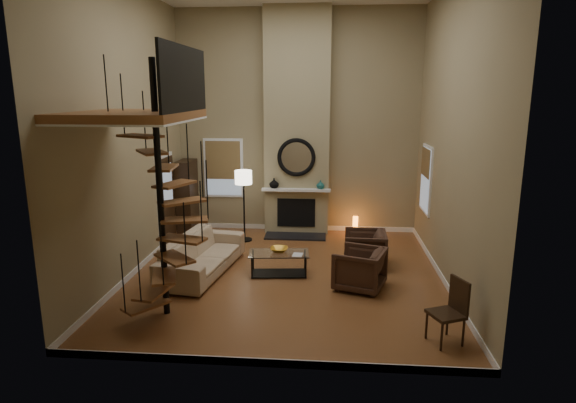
# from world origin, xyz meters

# --- Properties ---
(ground) EXTENTS (6.00, 6.50, 0.01)m
(ground) POSITION_xyz_m (0.00, 0.00, -0.01)
(ground) COLOR #965D30
(ground) RESTS_ON ground
(back_wall) EXTENTS (6.00, 0.02, 5.50)m
(back_wall) POSITION_xyz_m (0.00, 3.25, 2.75)
(back_wall) COLOR #94855F
(back_wall) RESTS_ON ground
(front_wall) EXTENTS (6.00, 0.02, 5.50)m
(front_wall) POSITION_xyz_m (0.00, -3.25, 2.75)
(front_wall) COLOR #94855F
(front_wall) RESTS_ON ground
(left_wall) EXTENTS (0.02, 6.50, 5.50)m
(left_wall) POSITION_xyz_m (-3.00, 0.00, 2.75)
(left_wall) COLOR #94855F
(left_wall) RESTS_ON ground
(right_wall) EXTENTS (0.02, 6.50, 5.50)m
(right_wall) POSITION_xyz_m (3.00, 0.00, 2.75)
(right_wall) COLOR #94855F
(right_wall) RESTS_ON ground
(baseboard_back) EXTENTS (6.00, 0.02, 0.12)m
(baseboard_back) POSITION_xyz_m (0.00, 3.24, 0.06)
(baseboard_back) COLOR white
(baseboard_back) RESTS_ON ground
(baseboard_front) EXTENTS (6.00, 0.02, 0.12)m
(baseboard_front) POSITION_xyz_m (0.00, -3.24, 0.06)
(baseboard_front) COLOR white
(baseboard_front) RESTS_ON ground
(baseboard_left) EXTENTS (0.02, 6.50, 0.12)m
(baseboard_left) POSITION_xyz_m (-2.99, 0.00, 0.06)
(baseboard_left) COLOR white
(baseboard_left) RESTS_ON ground
(baseboard_right) EXTENTS (0.02, 6.50, 0.12)m
(baseboard_right) POSITION_xyz_m (2.99, 0.00, 0.06)
(baseboard_right) COLOR white
(baseboard_right) RESTS_ON ground
(chimney_breast) EXTENTS (1.60, 0.38, 5.50)m
(chimney_breast) POSITION_xyz_m (0.00, 3.06, 2.75)
(chimney_breast) COLOR #968962
(chimney_breast) RESTS_ON ground
(hearth) EXTENTS (1.50, 0.60, 0.04)m
(hearth) POSITION_xyz_m (0.00, 2.57, 0.02)
(hearth) COLOR black
(hearth) RESTS_ON ground
(firebox) EXTENTS (0.95, 0.02, 0.72)m
(firebox) POSITION_xyz_m (0.00, 2.86, 0.55)
(firebox) COLOR black
(firebox) RESTS_ON chimney_breast
(mantel) EXTENTS (1.70, 0.18, 0.06)m
(mantel) POSITION_xyz_m (0.00, 2.78, 1.15)
(mantel) COLOR white
(mantel) RESTS_ON chimney_breast
(mirror_frame) EXTENTS (0.94, 0.10, 0.94)m
(mirror_frame) POSITION_xyz_m (0.00, 2.84, 1.95)
(mirror_frame) COLOR black
(mirror_frame) RESTS_ON chimney_breast
(mirror_disc) EXTENTS (0.80, 0.01, 0.80)m
(mirror_disc) POSITION_xyz_m (0.00, 2.85, 1.95)
(mirror_disc) COLOR white
(mirror_disc) RESTS_ON chimney_breast
(vase_left) EXTENTS (0.24, 0.24, 0.25)m
(vase_left) POSITION_xyz_m (-0.55, 2.82, 1.30)
(vase_left) COLOR black
(vase_left) RESTS_ON mantel
(vase_right) EXTENTS (0.20, 0.20, 0.21)m
(vase_right) POSITION_xyz_m (0.60, 2.82, 1.28)
(vase_right) COLOR #1A5B59
(vase_right) RESTS_ON mantel
(window_back) EXTENTS (1.02, 0.06, 1.52)m
(window_back) POSITION_xyz_m (-1.90, 3.22, 1.62)
(window_back) COLOR white
(window_back) RESTS_ON back_wall
(window_right) EXTENTS (0.06, 1.02, 1.52)m
(window_right) POSITION_xyz_m (2.97, 2.00, 1.63)
(window_right) COLOR white
(window_right) RESTS_ON right_wall
(entry_door) EXTENTS (0.10, 1.05, 2.16)m
(entry_door) POSITION_xyz_m (-2.95, 1.80, 1.05)
(entry_door) COLOR white
(entry_door) RESTS_ON ground
(loft) EXTENTS (1.70, 2.20, 1.09)m
(loft) POSITION_xyz_m (-2.04, -1.80, 3.24)
(loft) COLOR brown
(loft) RESTS_ON left_wall
(spiral_stair) EXTENTS (1.47, 1.47, 4.06)m
(spiral_stair) POSITION_xyz_m (-1.78, -1.79, 1.78)
(spiral_stair) COLOR black
(spiral_stair) RESTS_ON ground
(hutch) EXTENTS (0.38, 0.80, 1.78)m
(hutch) POSITION_xyz_m (-2.77, 2.83, 0.95)
(hutch) COLOR black
(hutch) RESTS_ON ground
(sofa) EXTENTS (1.31, 2.55, 0.71)m
(sofa) POSITION_xyz_m (-1.68, 0.03, 0.40)
(sofa) COLOR tan
(sofa) RESTS_ON ground
(armchair_near) EXTENTS (0.88, 0.86, 0.78)m
(armchair_near) POSITION_xyz_m (1.64, 0.68, 0.35)
(armchair_near) COLOR #42291E
(armchair_near) RESTS_ON ground
(armchair_far) EXTENTS (1.08, 1.07, 0.78)m
(armchair_far) POSITION_xyz_m (1.46, -0.50, 0.35)
(armchair_far) COLOR #42291E
(armchair_far) RESTS_ON ground
(coffee_table) EXTENTS (1.22, 0.69, 0.44)m
(coffee_table) POSITION_xyz_m (-0.15, 0.04, 0.28)
(coffee_table) COLOR silver
(coffee_table) RESTS_ON ground
(bowl) EXTENTS (0.35, 0.35, 0.09)m
(bowl) POSITION_xyz_m (-0.15, 0.09, 0.50)
(bowl) COLOR gold
(bowl) RESTS_ON coffee_table
(book) EXTENTS (0.21, 0.27, 0.02)m
(book) POSITION_xyz_m (0.20, -0.11, 0.46)
(book) COLOR gray
(book) RESTS_ON coffee_table
(floor_lamp) EXTENTS (0.40, 0.40, 1.71)m
(floor_lamp) POSITION_xyz_m (-1.21, 2.20, 1.41)
(floor_lamp) COLOR black
(floor_lamp) RESTS_ON ground
(accent_lamp) EXTENTS (0.13, 0.13, 0.46)m
(accent_lamp) POSITION_xyz_m (1.48, 2.85, 0.25)
(accent_lamp) COLOR orange
(accent_lamp) RESTS_ON ground
(side_chair) EXTENTS (0.57, 0.56, 0.95)m
(side_chair) POSITION_xyz_m (2.57, -2.37, 0.53)
(side_chair) COLOR black
(side_chair) RESTS_ON ground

